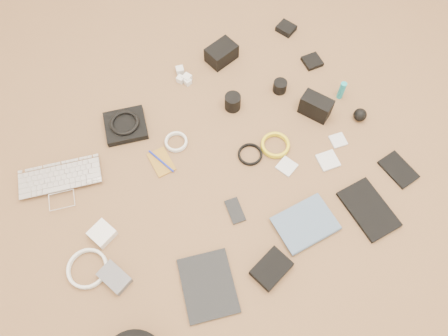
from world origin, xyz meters
TOP-DOWN VIEW (x-y plane):
  - laptop at (-0.56, 0.32)m, footprint 0.38×0.33m
  - headphone_pouch at (-0.21, 0.41)m, footprint 0.22×0.21m
  - headphones at (-0.21, 0.41)m, footprint 0.15×0.15m
  - charger_a at (0.12, 0.48)m, footprint 0.04×0.04m
  - charger_b at (0.14, 0.52)m, footprint 0.04×0.04m
  - charger_c at (0.14, 0.45)m, footprint 0.03×0.03m
  - charger_d at (0.14, 0.46)m, footprint 0.04×0.04m
  - dslr_camera at (0.34, 0.47)m, footprint 0.14×0.10m
  - lens_pouch at (0.70, 0.43)m, footprint 0.09×0.09m
  - notebook_olive at (-0.18, 0.18)m, footprint 0.09×0.13m
  - pen_blue at (-0.18, 0.18)m, footprint 0.04×0.14m
  - cable_white_a at (-0.08, 0.22)m, footprint 0.11×0.11m
  - lens_a at (0.22, 0.23)m, footprint 0.09×0.09m
  - lens_b at (0.44, 0.17)m, footprint 0.07×0.07m
  - card_reader at (0.66, 0.20)m, footprint 0.09×0.09m
  - power_brick at (-0.52, 0.06)m, footprint 0.10×0.10m
  - cable_white_b at (-0.63, -0.02)m, footprint 0.19×0.19m
  - cable_black at (0.13, -0.01)m, footprint 0.12×0.12m
  - cable_yellow at (0.24, -0.04)m, footprint 0.14×0.14m
  - flash at (0.48, -0.01)m, footprint 0.11×0.14m
  - lens_cleaner at (0.63, -0.01)m, footprint 0.03×0.03m
  - battery_charger at (-0.57, -0.11)m, footprint 0.10×0.12m
  - tablet at (-0.32, -0.33)m, footprint 0.26×0.29m
  - phone at (-0.07, -0.16)m, footprint 0.08×0.11m
  - filter_case_left at (0.22, -0.14)m, footprint 0.08×0.08m
  - filter_case_mid at (0.37, -0.22)m, footprint 0.10×0.10m
  - filter_case_right at (0.47, -0.17)m, footprint 0.08×0.08m
  - air_blower at (0.62, -0.14)m, footprint 0.07×0.07m
  - drive_case at (-0.10, -0.42)m, footprint 0.15×0.12m
  - paperback at (0.10, -0.45)m, footprint 0.24×0.19m
  - notebook_black_a at (0.35, -0.47)m, footprint 0.17×0.25m
  - notebook_black_b at (0.57, -0.42)m, footprint 0.10×0.15m

SIDE VIEW (x-z plane):
  - notebook_olive at x=-0.18m, z-range 0.00..0.01m
  - phone at x=-0.07m, z-range 0.00..0.01m
  - filter_case_right at x=0.47m, z-range 0.00..0.01m
  - cable_black at x=0.13m, z-range 0.00..0.01m
  - filter_case_left at x=0.22m, z-range 0.00..0.01m
  - tablet at x=-0.32m, z-range 0.00..0.01m
  - filter_case_mid at x=0.37m, z-range 0.00..0.01m
  - cable_white_a at x=-0.08m, z-range 0.00..0.01m
  - notebook_black_b at x=0.57m, z-range 0.00..0.01m
  - cable_white_b at x=-0.63m, z-range 0.00..0.01m
  - cable_yellow at x=0.24m, z-range 0.00..0.01m
  - notebook_black_a at x=0.35m, z-range 0.00..0.02m
  - card_reader at x=0.66m, z-range 0.00..0.02m
  - paperback at x=0.10m, z-range 0.00..0.02m
  - pen_blue at x=-0.18m, z-range 0.01..0.01m
  - laptop at x=-0.56m, z-range 0.00..0.03m
  - charger_c at x=0.14m, z-range 0.00..0.03m
  - charger_a at x=0.12m, z-range 0.00..0.03m
  - lens_pouch at x=0.70m, z-range 0.00..0.03m
  - headphone_pouch at x=-0.21m, z-range 0.00..0.03m
  - battery_charger at x=-0.57m, z-range 0.00..0.03m
  - charger_b at x=0.14m, z-range 0.00..0.03m
  - charger_d at x=0.14m, z-range 0.00..0.03m
  - drive_case at x=-0.10m, z-range 0.00..0.03m
  - power_brick at x=-0.52m, z-range 0.00..0.03m
  - lens_b at x=0.44m, z-range 0.00..0.05m
  - air_blower at x=0.62m, z-range 0.00..0.06m
  - lens_a at x=0.22m, z-range 0.00..0.07m
  - headphones at x=-0.21m, z-range 0.03..0.05m
  - dslr_camera at x=0.34m, z-range 0.00..0.08m
  - lens_cleaner at x=0.63m, z-range 0.00..0.09m
  - flash at x=0.48m, z-range 0.00..0.10m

